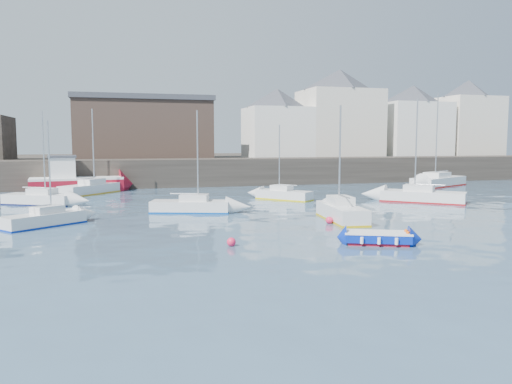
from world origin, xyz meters
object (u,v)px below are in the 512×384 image
object	(u,v)px
sailboat_d	(422,196)
sailboat_g	(438,181)
sailboat_f	(284,194)
buoy_far	(163,208)
sailboat_h	(90,188)
blue_dinghy	(378,237)
fishing_boat	(74,180)
sailboat_c	(341,212)
sailboat_e	(40,199)
buoy_mid	(329,224)
buoy_near	(231,246)
sailboat_a	(45,219)
sailboat_b	(191,206)

from	to	relation	value
sailboat_d	sailboat_g	size ratio (longest dim) A/B	0.83
sailboat_f	buoy_far	size ratio (longest dim) A/B	17.25
sailboat_d	sailboat_h	bearing A→B (deg)	152.33
blue_dinghy	fishing_boat	bearing A→B (deg)	117.89
sailboat_f	sailboat_c	bearing A→B (deg)	-90.56
sailboat_e	buoy_far	bearing A→B (deg)	-26.47
fishing_boat	buoy_mid	distance (m)	29.74
fishing_boat	sailboat_e	world-z (taller)	sailboat_e
sailboat_c	buoy_far	xyz separation A→B (m)	(-10.35, 8.98, -0.55)
sailboat_c	sailboat_f	world-z (taller)	sailboat_c
sailboat_g	buoy_near	world-z (taller)	sailboat_g
buoy_near	buoy_far	size ratio (longest dim) A/B	1.17
sailboat_h	sailboat_a	bearing A→B (deg)	-95.07
sailboat_b	sailboat_h	xyz separation A→B (m)	(-7.47, 14.76, 0.06)
sailboat_b	buoy_near	size ratio (longest dim) A/B	16.40
fishing_boat	sailboat_b	world-z (taller)	sailboat_b
sailboat_a	sailboat_e	bearing A→B (deg)	99.34
sailboat_e	buoy_near	bearing A→B (deg)	-59.87
sailboat_a	sailboat_h	size ratio (longest dim) A/B	0.77
sailboat_c	sailboat_h	bearing A→B (deg)	127.57
sailboat_b	sailboat_g	distance (m)	32.15
blue_dinghy	buoy_mid	size ratio (longest dim) A/B	7.71
sailboat_a	sailboat_f	size ratio (longest dim) A/B	0.97
blue_dinghy	buoy_far	xyz separation A→B (m)	(-8.94, 16.08, -0.33)
sailboat_g	buoy_far	bearing A→B (deg)	-161.70
sailboat_a	sailboat_f	xyz separation A→B (m)	(17.83, 9.01, 0.01)
sailboat_a	sailboat_c	distance (m)	17.92
fishing_boat	sailboat_e	distance (m)	10.43
fishing_boat	sailboat_e	xyz separation A→B (m)	(-1.72, -10.27, -0.64)
sailboat_d	sailboat_f	bearing A→B (deg)	155.49
sailboat_c	sailboat_f	distance (m)	11.72
blue_dinghy	fishing_boat	distance (m)	34.98
blue_dinghy	sailboat_b	bearing A→B (deg)	118.52
sailboat_h	sailboat_g	bearing A→B (deg)	-2.59
sailboat_a	sailboat_h	distance (m)	18.29
buoy_near	sailboat_f	bearing A→B (deg)	64.01
sailboat_g	sailboat_b	bearing A→B (deg)	-155.95
sailboat_d	buoy_mid	xyz separation A→B (m)	(-11.68, -7.84, -0.51)
sailboat_c	sailboat_e	distance (m)	23.74
sailboat_c	sailboat_g	size ratio (longest dim) A/B	0.71
sailboat_a	sailboat_h	bearing A→B (deg)	84.93
buoy_near	buoy_mid	xyz separation A→B (m)	(7.16, 4.80, 0.00)
fishing_boat	sailboat_f	world-z (taller)	sailboat_f
fishing_boat	sailboat_g	size ratio (longest dim) A/B	0.89
sailboat_a	sailboat_g	xyz separation A→B (m)	(38.45, 16.56, 0.14)
sailboat_a	sailboat_b	distance (m)	9.73
fishing_boat	sailboat_d	size ratio (longest dim) A/B	1.07
fishing_boat	buoy_mid	xyz separation A→B (m)	(16.58, -24.67, -1.12)
sailboat_g	buoy_near	size ratio (longest dim) A/B	23.39
sailboat_a	sailboat_b	bearing A→B (deg)	20.81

